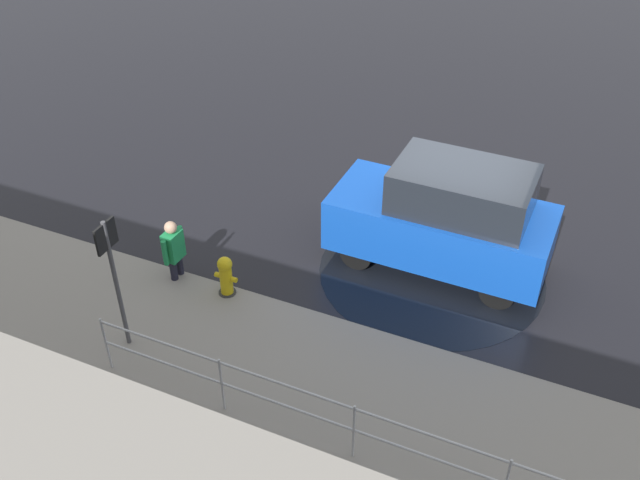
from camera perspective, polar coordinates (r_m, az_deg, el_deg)
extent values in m
plane|color=black|center=(13.70, 10.06, -0.83)|extent=(60.00, 60.00, 0.00)
cube|color=gray|center=(10.70, 3.76, -13.31)|extent=(24.00, 3.20, 0.04)
cube|color=blue|center=(12.91, 9.56, 1.00)|extent=(3.92, 1.75, 0.99)
cube|color=#1E232B|center=(12.37, 11.35, 3.97)|extent=(2.36, 1.52, 0.77)
cylinder|color=black|center=(12.95, 2.99, -1.05)|extent=(0.60, 0.23, 0.60)
cylinder|color=black|center=(14.04, 5.21, 2.18)|extent=(0.60, 0.23, 0.60)
cylinder|color=black|center=(12.47, 14.03, -4.03)|extent=(0.60, 0.23, 0.60)
cylinder|color=black|center=(13.60, 15.40, -0.45)|extent=(0.60, 0.23, 0.60)
cylinder|color=gold|center=(12.41, -7.51, -3.24)|extent=(0.22, 0.22, 0.62)
sphere|color=gold|center=(12.19, -7.64, -1.93)|extent=(0.26, 0.26, 0.26)
cylinder|color=gold|center=(12.30, -6.89, -3.17)|extent=(0.10, 0.09, 0.09)
cylinder|color=gold|center=(12.44, -8.17, -2.78)|extent=(0.10, 0.09, 0.09)
cylinder|color=#2D2D2D|center=(12.59, -7.41, -4.22)|extent=(0.31, 0.31, 0.06)
cube|color=#1E8C4C|center=(12.67, -11.66, -0.43)|extent=(0.25, 0.37, 0.55)
sphere|color=tan|center=(12.45, -11.87, 0.99)|extent=(0.22, 0.22, 0.22)
cylinder|color=#1E1E2D|center=(13.03, -11.17, -1.97)|extent=(0.13, 0.13, 0.45)
cylinder|color=#1E1E2D|center=(12.92, -11.62, -2.42)|extent=(0.13, 0.13, 0.45)
cylinder|color=#1E8C4C|center=(12.82, -11.04, 0.15)|extent=(0.09, 0.09, 0.50)
cylinder|color=#1E8C4C|center=(12.52, -12.29, -1.02)|extent=(0.09, 0.09, 0.50)
cylinder|color=#B7BABF|center=(9.77, 2.70, -15.14)|extent=(0.04, 0.04, 1.05)
cylinder|color=#B7BABF|center=(10.38, -7.85, -11.47)|extent=(0.04, 0.04, 1.05)
cylinder|color=#B7BABF|center=(11.32, -16.72, -8.01)|extent=(0.04, 0.04, 1.05)
cylinder|color=#B7BABF|center=(9.41, 2.79, -13.35)|extent=(8.04, 0.04, 0.04)
cylinder|color=#B7BABF|center=(9.73, 2.71, -14.95)|extent=(8.04, 0.04, 0.04)
cylinder|color=#4C4C51|center=(11.23, -15.93, -3.62)|extent=(0.07, 0.07, 2.40)
cube|color=black|center=(10.67, -16.76, 0.29)|extent=(0.04, 0.44, 0.44)
cylinder|color=black|center=(13.14, 8.88, -2.51)|extent=(4.08, 4.08, 0.01)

